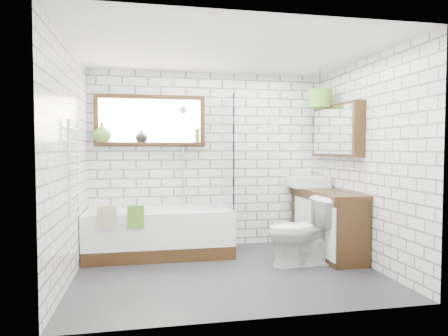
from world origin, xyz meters
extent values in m
cube|color=#252528|center=(0.00, 0.00, -0.01)|extent=(3.40, 2.60, 0.01)
cube|color=white|center=(0.00, 0.00, 2.50)|extent=(3.40, 2.60, 0.01)
cube|color=white|center=(0.00, 1.30, 1.25)|extent=(3.40, 0.01, 2.50)
cube|color=white|center=(0.00, -1.30, 1.25)|extent=(3.40, 0.01, 2.50)
cube|color=white|center=(-1.70, 0.00, 1.25)|extent=(0.01, 2.60, 2.50)
cube|color=white|center=(1.70, 0.00, 1.25)|extent=(0.01, 2.60, 2.50)
cube|color=black|center=(-0.85, 1.26, 1.80)|extent=(1.52, 0.16, 0.68)
cube|color=white|center=(-1.66, 0.00, 1.20)|extent=(0.06, 0.52, 1.00)
cube|color=black|center=(1.62, 0.60, 1.65)|extent=(0.16, 1.20, 0.70)
cylinder|color=silver|center=(-0.40, 1.26, 1.35)|extent=(0.02, 0.02, 1.30)
cube|color=white|center=(-0.75, 0.88, 0.31)|extent=(1.89, 0.83, 0.61)
cube|color=white|center=(0.18, 0.88, 1.36)|extent=(0.02, 0.72, 1.50)
cube|color=#4D8126|center=(-1.04, 0.47, 0.59)|extent=(0.20, 0.05, 0.27)
cube|color=tan|center=(-1.37, 0.47, 0.59)|extent=(0.22, 0.05, 0.28)
cube|color=black|center=(1.46, 0.55, 0.43)|extent=(0.48, 1.49, 0.85)
cube|color=white|center=(1.40, 1.05, 0.93)|extent=(0.52, 0.46, 0.15)
cylinder|color=silver|center=(1.56, 1.05, 0.99)|extent=(0.04, 0.04, 0.17)
imported|color=white|center=(0.92, 0.10, 0.41)|extent=(0.49, 0.83, 0.83)
imported|color=#548629|center=(-1.50, 1.23, 1.61)|extent=(0.34, 0.34, 0.27)
imported|color=black|center=(-0.98, 1.23, 1.57)|extent=(0.20, 0.20, 0.18)
cylinder|color=#548629|center=(-0.20, 1.23, 1.58)|extent=(0.08, 0.08, 0.20)
cylinder|color=#4D8126|center=(1.45, 0.78, 2.10)|extent=(0.34, 0.34, 0.25)
camera|label=1|loc=(-0.89, -4.42, 1.40)|focal=32.00mm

